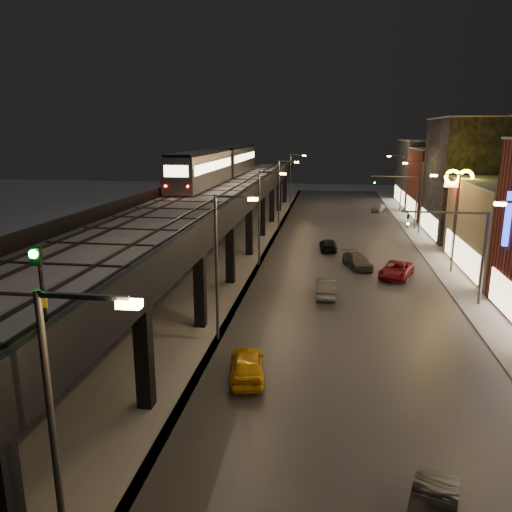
{
  "coord_description": "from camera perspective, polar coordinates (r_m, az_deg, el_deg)",
  "views": [
    {
      "loc": [
        5.84,
        -14.98,
        12.5
      ],
      "look_at": [
        1.41,
        14.78,
        5.0
      ],
      "focal_mm": 35.0,
      "sensor_mm": 36.0,
      "label": 1
    }
  ],
  "objects": [
    {
      "name": "subway_train",
      "position": [
        66.66,
        -4.04,
        10.54
      ],
      "size": [
        3.19,
        39.1,
        3.82
      ],
      "color": "gray",
      "rests_on": "viaduct_trackbed"
    },
    {
      "name": "car_onc_white",
      "position": [
        47.92,
        11.48,
        -0.6
      ],
      "size": [
        3.15,
        4.85,
        1.31
      ],
      "primitive_type": "imported",
      "rotation": [
        0.0,
        0.0,
        0.32
      ],
      "color": "#5E5E5F",
      "rests_on": "ground"
    },
    {
      "name": "building_e",
      "position": [
        79.43,
        21.84,
        7.65
      ],
      "size": [
        12.2,
        12.2,
        10.16
      ],
      "color": "maroon",
      "rests_on": "ground"
    },
    {
      "name": "elevated_viaduct",
      "position": [
        48.78,
        -5.7,
        5.82
      ],
      "size": [
        9.0,
        100.0,
        6.3
      ],
      "color": "black",
      "rests_on": "ground"
    },
    {
      "name": "car_near_white",
      "position": [
        39.22,
        7.96,
        -3.66
      ],
      "size": [
        1.61,
        4.26,
        1.39
      ],
      "primitive_type": "imported",
      "rotation": [
        0.0,
        0.0,
        3.18
      ],
      "color": "slate",
      "rests_on": "ground"
    },
    {
      "name": "rail_signal",
      "position": [
        15.14,
        -23.56,
        -2.08
      ],
      "size": [
        0.33,
        0.42,
        2.81
      ],
      "color": "black",
      "rests_on": "viaduct_trackbed"
    },
    {
      "name": "car_onc_red",
      "position": [
        82.63,
        13.81,
        5.35
      ],
      "size": [
        2.76,
        4.14,
        1.31
      ],
      "primitive_type": "imported",
      "rotation": [
        0.0,
        0.0,
        -0.35
      ],
      "color": "gray",
      "rests_on": "ground"
    },
    {
      "name": "streetlight_right_3",
      "position": [
        65.3,
        18.15,
        6.92
      ],
      "size": [
        2.56,
        0.28,
        9.0
      ],
      "color": "#38383A",
      "rests_on": "ground"
    },
    {
      "name": "under_viaduct_pavement",
      "position": [
        52.85,
        -4.72,
        0.3
      ],
      "size": [
        11.0,
        120.0,
        0.06
      ],
      "primitive_type": "cube",
      "color": "#9FA1A8",
      "rests_on": "ground"
    },
    {
      "name": "sidewalk_right",
      "position": [
        52.8,
        20.97,
        -0.56
      ],
      "size": [
        4.0,
        120.0,
        0.14
      ],
      "primitive_type": "cube",
      "color": "#9FA1A8",
      "rests_on": "ground"
    },
    {
      "name": "streetlight_left_0",
      "position": [
        13.84,
        -21.15,
        -18.71
      ],
      "size": [
        2.57,
        0.28,
        9.0
      ],
      "color": "#38383A",
      "rests_on": "ground"
    },
    {
      "name": "viaduct_parapet_streetside",
      "position": [
        47.9,
        -0.59,
        7.22
      ],
      "size": [
        0.3,
        100.0,
        1.1
      ],
      "primitive_type": "cube",
      "color": "black",
      "rests_on": "elevated_viaduct"
    },
    {
      "name": "streetlight_right_4",
      "position": [
        83.01,
        16.15,
        8.44
      ],
      "size": [
        2.56,
        0.28,
        9.0
      ],
      "color": "#38383A",
      "rests_on": "ground"
    },
    {
      "name": "viaduct_parapet_far",
      "position": [
        50.01,
        -10.57,
        7.28
      ],
      "size": [
        0.3,
        100.0,
        1.1
      ],
      "primitive_type": "cube",
      "color": "black",
      "rests_on": "elevated_viaduct"
    },
    {
      "name": "building_f",
      "position": [
        93.03,
        19.94,
        8.91
      ],
      "size": [
        12.2,
        16.2,
        11.16
      ],
      "color": "#353536",
      "rests_on": "ground"
    },
    {
      "name": "streetlight_left_1",
      "position": [
        29.58,
        -4.03,
        -0.26
      ],
      "size": [
        2.57,
        0.28,
        9.0
      ],
      "color": "#38383A",
      "rests_on": "ground"
    },
    {
      "name": "car_onc_dark",
      "position": [
        45.45,
        15.73,
        -1.6
      ],
      "size": [
        3.83,
        5.47,
        1.39
      ],
      "primitive_type": "imported",
      "rotation": [
        0.0,
        0.0,
        -0.34
      ],
      "color": "maroon",
      "rests_on": "ground"
    },
    {
      "name": "road_surface",
      "position": [
        51.53,
        10.06,
        -0.22
      ],
      "size": [
        17.0,
        120.0,
        0.06
      ],
      "primitive_type": "cube",
      "color": "#46474D",
      "rests_on": "ground"
    },
    {
      "name": "streetlight_left_4",
      "position": [
        82.54,
        4.13,
        8.91
      ],
      "size": [
        2.57,
        0.28,
        9.0
      ],
      "color": "#38383A",
      "rests_on": "ground"
    },
    {
      "name": "streetlight_left_3",
      "position": [
        64.69,
        2.88,
        7.53
      ],
      "size": [
        2.57,
        0.28,
        9.0
      ],
      "color": "#38383A",
      "rests_on": "ground"
    },
    {
      "name": "car_taxi",
      "position": [
        26.46,
        -1.02,
        -12.4
      ],
      "size": [
        2.44,
        4.58,
        1.48
      ],
      "primitive_type": "imported",
      "rotation": [
        0.0,
        0.0,
        3.31
      ],
      "color": "gold",
      "rests_on": "ground"
    },
    {
      "name": "streetlight_right_2",
      "position": [
        47.8,
        21.59,
        4.27
      ],
      "size": [
        2.56,
        0.28,
        9.0
      ],
      "color": "#38383A",
      "rests_on": "ground"
    },
    {
      "name": "streetlight_left_2",
      "position": [
        46.97,
        0.7,
        5.1
      ],
      "size": [
        2.57,
        0.28,
        9.0
      ],
      "color": "#38383A",
      "rests_on": "ground"
    },
    {
      "name": "viaduct_trackbed",
      "position": [
        48.8,
        -5.69,
        6.73
      ],
      "size": [
        8.4,
        100.0,
        0.32
      ],
      "color": "#B2B7C1",
      "rests_on": "elevated_viaduct"
    },
    {
      "name": "building_d",
      "position": [
        65.76,
        24.72,
        8.01
      ],
      "size": [
        12.2,
        13.2,
        14.16
      ],
      "color": "black",
      "rests_on": "ground"
    },
    {
      "name": "traffic_light_rig_b",
      "position": [
        68.19,
        16.95,
        6.66
      ],
      "size": [
        6.1,
        0.34,
        7.0
      ],
      "color": "#38383A",
      "rests_on": "ground"
    },
    {
      "name": "car_mid_dark",
      "position": [
        54.31,
        8.25,
        1.21
      ],
      "size": [
        2.04,
        4.37,
        1.24
      ],
      "primitive_type": "imported",
      "rotation": [
        0.0,
        0.0,
        3.21
      ],
      "color": "black",
      "rests_on": "ground"
    },
    {
      "name": "ground",
      "position": [
        20.36,
        -11.09,
        -24.17
      ],
      "size": [
        220.0,
        220.0,
        0.0
      ],
      "primitive_type": "plane",
      "color": "silver"
    },
    {
      "name": "sign_mcdonalds",
      "position": [
        52.09,
        22.1,
        7.14
      ],
      "size": [
        2.69,
        0.48,
        9.03
      ],
      "color": "#38383A",
      "rests_on": "ground"
    },
    {
      "name": "traffic_light_rig_a",
      "position": [
        39.13,
        23.07,
        1.06
      ],
      "size": [
        6.1,
        0.34,
        7.0
      ],
      "color": "#38383A",
      "rests_on": "ground"
    }
  ]
}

